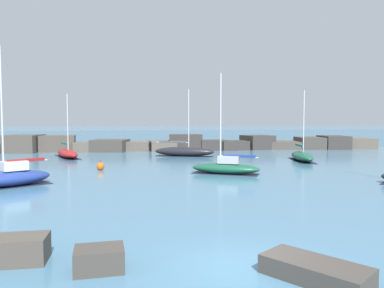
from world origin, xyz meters
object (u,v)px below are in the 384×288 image
sailboat_moored_4 (226,167)px  sailboat_moored_3 (302,156)px  sailboat_moored_2 (67,153)px  sailboat_moored_5 (184,151)px  mooring_buoy_orange_near (100,166)px  sailboat_moored_0 (11,177)px

sailboat_moored_4 → sailboat_moored_3: bearing=38.7°
sailboat_moored_2 → sailboat_moored_3: bearing=-16.7°
sailboat_moored_5 → mooring_buoy_orange_near: size_ratio=9.27×
sailboat_moored_2 → sailboat_moored_5: size_ratio=0.98×
sailboat_moored_2 → sailboat_moored_3: 28.19m
sailboat_moored_0 → sailboat_moored_5: 24.57m
sailboat_moored_3 → sailboat_moored_5: bearing=150.0°
sailboat_moored_2 → sailboat_moored_3: (27.00, -8.08, 0.02)m
sailboat_moored_5 → sailboat_moored_4: bearing=-84.5°
mooring_buoy_orange_near → sailboat_moored_0: bearing=-124.9°
sailboat_moored_2 → mooring_buoy_orange_near: 13.86m
sailboat_moored_0 → sailboat_moored_3: size_ratio=1.22×
sailboat_moored_0 → mooring_buoy_orange_near: bearing=55.1°
sailboat_moored_5 → mooring_buoy_orange_near: bearing=-127.8°
sailboat_moored_5 → mooring_buoy_orange_near: (-9.32, -12.00, -0.27)m
sailboat_moored_2 → sailboat_moored_4: 23.28m
sailboat_moored_2 → sailboat_moored_4: size_ratio=0.97×
sailboat_moored_2 → sailboat_moored_5: (14.49, -0.85, 0.11)m
sailboat_moored_4 → sailboat_moored_5: 16.11m
sailboat_moored_0 → sailboat_moored_5: bearing=53.3°
sailboat_moored_3 → sailboat_moored_0: bearing=-155.4°
sailboat_moored_0 → sailboat_moored_4: sailboat_moored_0 is taller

